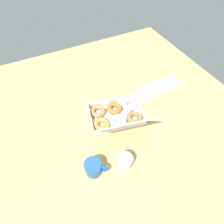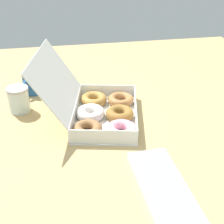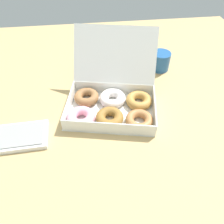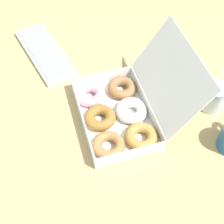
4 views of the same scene
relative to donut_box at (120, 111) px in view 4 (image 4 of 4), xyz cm
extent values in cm
cube|color=tan|center=(-0.63, -5.37, -4.35)|extent=(180.00, 180.00, 2.00)
cube|color=white|center=(-0.20, -1.72, -3.15)|extent=(38.66, 30.00, 0.40)
cube|color=white|center=(-16.90, 1.84, -0.22)|extent=(5.25, 22.87, 5.46)
cube|color=white|center=(16.50, -5.28, -0.22)|extent=(5.25, 22.87, 5.46)
cube|color=white|center=(-2.59, -12.92, -0.22)|extent=(33.10, 7.43, 5.46)
cube|color=white|center=(2.19, 9.48, -0.22)|extent=(33.10, 7.43, 5.46)
cube|color=white|center=(3.53, 15.77, 12.35)|extent=(36.47, 19.73, 19.90)
torus|color=#F7A3B9|center=(-12.27, -5.09, -1.17)|extent=(14.82, 14.82, 3.73)
torus|color=olive|center=(-1.44, -6.99, -1.17)|extent=(14.64, 14.64, 3.74)
torus|color=#B07643|center=(9.63, -9.60, -1.17)|extent=(13.71, 13.71, 3.22)
torus|color=olive|center=(-9.78, 6.20, -1.17)|extent=(12.70, 12.70, 3.46)
torus|color=white|center=(1.07, 3.92, -1.17)|extent=(11.81, 11.81, 3.75)
torus|color=#B6833C|center=(11.79, 1.28, -1.17)|extent=(13.20, 13.20, 3.52)
cube|color=white|center=(-42.73, -11.50, -2.45)|extent=(36.34, 13.91, 1.80)
cube|color=#979795|center=(-42.73, -11.50, -1.35)|extent=(33.40, 11.79, 0.40)
cylinder|color=silver|center=(11.48, 30.91, 1.24)|extent=(8.12, 8.12, 9.18)
cylinder|color=#B2B2B7|center=(11.48, 30.91, 6.33)|extent=(8.53, 8.53, 1.00)
camera|label=1|loc=(33.47, 60.38, 92.60)|focal=28.00mm
camera|label=2|loc=(-101.07, 13.98, 59.74)|focal=50.00mm
camera|label=3|loc=(-7.66, -63.93, 60.26)|focal=35.00mm
camera|label=4|loc=(56.09, -33.54, 84.40)|focal=50.00mm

